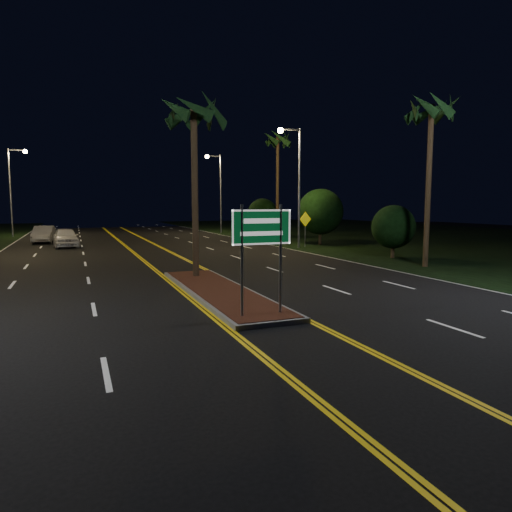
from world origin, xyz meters
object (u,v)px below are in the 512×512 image
median_island (219,291)px  shrub_near (393,227)px  palm_right_near (432,110)px  car_far (44,233)px  streetlight_right_far (218,184)px  palm_right_far (278,141)px  streetlight_left_far (14,182)px  highway_sign (262,238)px  warning_sign (305,224)px  shrub_far (263,214)px  streetlight_right_mid (295,173)px  shrub_mid (320,212)px  palm_median (194,112)px  car_near (66,236)px

median_island → shrub_near: shrub_near is taller
palm_right_near → car_far: size_ratio=1.82×
streetlight_right_far → palm_right_far: bearing=-79.7°
median_island → streetlight_left_far: bearing=106.0°
palm_right_near → shrub_near: size_ratio=2.82×
highway_sign → warning_sign: size_ratio=1.16×
streetlight_left_far → shrub_far: bearing=-18.1°
shrub_near → highway_sign: bearing=-140.3°
streetlight_right_mid → warning_sign: size_ratio=3.26×
streetlight_right_far → shrub_mid: 18.55m
median_island → warning_sign: 19.70m
streetlight_right_mid → palm_right_far: size_ratio=0.87×
streetlight_left_far → car_far: bearing=-71.5°
palm_median → car_near: palm_median is taller
highway_sign → car_near: size_ratio=0.61×
shrub_mid → warning_sign: size_ratio=1.68×
shrub_far → car_far: (-21.32, -1.25, -1.49)m
streetlight_right_mid → palm_right_far: (2.19, 8.00, 3.49)m
palm_median → palm_right_far: (12.80, 19.50, 1.87)m
palm_right_far → warning_sign: bearing=-97.1°
streetlight_right_mid → shrub_near: 9.28m
median_island → palm_right_near: (12.50, 3.00, 8.13)m
streetlight_left_far → car_near: 15.96m
car_near → car_far: 5.48m
highway_sign → streetlight_right_far: 40.74m
palm_median → palm_right_near: palm_right_near is taller
palm_right_far → car_near: 20.24m
car_near → median_island: bearing=-80.3°
shrub_far → palm_median: bearing=-118.4°
shrub_near → shrub_far: shrub_far is taller
car_far → streetlight_right_far: bearing=25.8°
shrub_near → warning_sign: (-1.62, 8.62, -0.13)m
warning_sign → shrub_mid: bearing=18.8°
palm_right_far → median_island: bearing=-119.1°
shrub_mid → shrub_far: size_ratio=1.17×
palm_right_far → streetlight_left_far: bearing=149.1°
shrub_near → car_far: shrub_near is taller
palm_right_near → car_near: size_ratio=1.77×
palm_right_near → shrub_far: (1.30, 26.00, -5.88)m
palm_median → palm_right_near: size_ratio=0.89×
palm_right_far → shrub_far: palm_right_far is taller
highway_sign → streetlight_right_far: (10.61, 39.20, 3.25)m
median_island → shrub_near: size_ratio=3.11×
palm_right_near → streetlight_right_far: bearing=93.4°
streetlight_right_mid → streetlight_right_far: bearing=90.0°
shrub_near → warning_sign: bearing=100.6°
shrub_near → shrub_mid: bearing=87.1°
streetlight_right_mid → shrub_near: bearing=-70.2°
median_island → palm_right_far: bearing=60.9°
streetlight_right_mid → streetlight_right_far: same height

